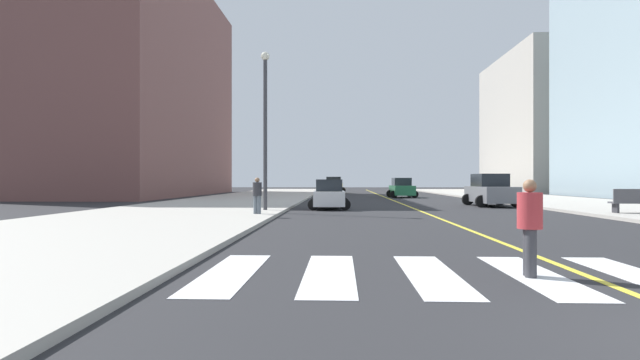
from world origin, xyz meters
TOP-DOWN VIEW (x-y plane):
  - sidewalk_kerb_west at (-12.20, 20.00)m, footprint 10.00×120.00m
  - crosswalk_paint at (0.00, 4.00)m, footprint 13.50×4.00m
  - lane_divider_paint at (0.00, 40.00)m, footprint 0.16×80.00m
  - parking_garage_concrete at (28.82, 69.83)m, footprint 18.00×24.00m
  - low_rise_brick_west at (-27.82, 48.43)m, footprint 16.00×32.00m
  - car_gray_nearest at (5.33, 27.20)m, footprint 3.02×4.73m
  - car_green_second at (1.57, 42.83)m, footprint 2.76×4.31m
  - car_yellow_third at (-5.18, 57.26)m, footprint 2.99×4.72m
  - car_white_fourth at (-4.97, 23.59)m, footprint 2.44×3.87m
  - park_bench at (9.16, 18.53)m, footprint 1.81×0.59m
  - pedestrian_crossing at (-1.03, 3.84)m, footprint 0.42×0.42m
  - pedestrian_walking_west at (-8.09, 17.30)m, footprint 0.41×0.41m
  - street_lamp at (-8.18, 20.23)m, footprint 0.44×0.44m

SIDE VIEW (x-z plane):
  - lane_divider_paint at x=0.00m, z-range 0.00..0.01m
  - crosswalk_paint at x=0.00m, z-range 0.00..0.01m
  - sidewalk_kerb_west at x=-12.20m, z-range 0.00..0.15m
  - park_bench at x=9.16m, z-range 0.13..1.25m
  - car_white_fourth at x=-4.97m, z-range -0.06..1.66m
  - car_green_second at x=1.57m, z-range -0.06..1.83m
  - pedestrian_crossing at x=-1.03m, z-range 0.09..1.78m
  - car_gray_nearest at x=5.33m, z-range -0.07..2.02m
  - car_yellow_third at x=-5.18m, z-range -0.07..2.02m
  - pedestrian_walking_west at x=-8.09m, z-range 0.23..1.88m
  - street_lamp at x=-8.18m, z-range 0.83..8.94m
  - parking_garage_concrete at x=28.82m, z-range 0.00..20.23m
  - low_rise_brick_west at x=-27.82m, z-range 0.00..23.68m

